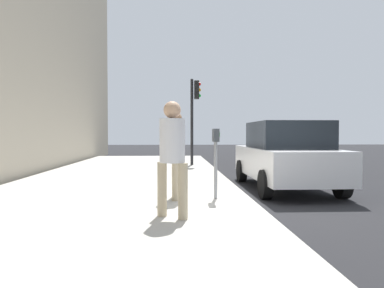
{
  "coord_description": "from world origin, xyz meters",
  "views": [
    {
      "loc": [
        -7.15,
        1.56,
        1.46
      ],
      "look_at": [
        0.38,
        1.18,
        1.24
      ],
      "focal_mm": 33.28,
      "sensor_mm": 36.0,
      "label": 1
    }
  ],
  "objects_px": {
    "traffic_signal": "(194,107)",
    "pedestrian_bystander": "(172,149)",
    "parking_meter": "(216,148)",
    "pedestrian_at_meter": "(176,148)",
    "parked_sedan_near": "(285,155)"
  },
  "relations": [
    {
      "from": "pedestrian_bystander",
      "to": "parking_meter",
      "type": "bearing_deg",
      "value": 6.25
    },
    {
      "from": "pedestrian_at_meter",
      "to": "traffic_signal",
      "type": "distance_m",
      "value": 7.96
    },
    {
      "from": "parking_meter",
      "to": "traffic_signal",
      "type": "bearing_deg",
      "value": -0.07
    },
    {
      "from": "pedestrian_bystander",
      "to": "traffic_signal",
      "type": "height_order",
      "value": "traffic_signal"
    },
    {
      "from": "pedestrian_at_meter",
      "to": "pedestrian_bystander",
      "type": "distance_m",
      "value": 1.6
    },
    {
      "from": "parking_meter",
      "to": "pedestrian_at_meter",
      "type": "xyz_separation_m",
      "value": [
        0.0,
        0.81,
        0.01
      ]
    },
    {
      "from": "traffic_signal",
      "to": "parked_sedan_near",
      "type": "bearing_deg",
      "value": -160.23
    },
    {
      "from": "pedestrian_bystander",
      "to": "parked_sedan_near",
      "type": "bearing_deg",
      "value": -4.13
    },
    {
      "from": "parking_meter",
      "to": "pedestrian_bystander",
      "type": "distance_m",
      "value": 1.82
    },
    {
      "from": "traffic_signal",
      "to": "pedestrian_bystander",
      "type": "bearing_deg",
      "value": 174.67
    },
    {
      "from": "parked_sedan_near",
      "to": "traffic_signal",
      "type": "xyz_separation_m",
      "value": [
        5.75,
        2.07,
        1.68
      ]
    },
    {
      "from": "parking_meter",
      "to": "pedestrian_at_meter",
      "type": "distance_m",
      "value": 0.81
    },
    {
      "from": "parking_meter",
      "to": "traffic_signal",
      "type": "height_order",
      "value": "traffic_signal"
    },
    {
      "from": "pedestrian_at_meter",
      "to": "parked_sedan_near",
      "type": "distance_m",
      "value": 3.55
    },
    {
      "from": "pedestrian_at_meter",
      "to": "pedestrian_bystander",
      "type": "relative_size",
      "value": 0.96
    }
  ]
}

